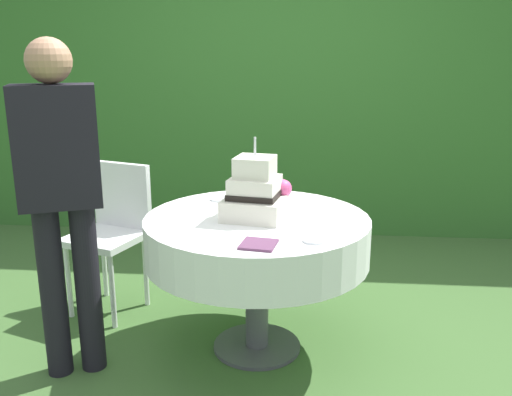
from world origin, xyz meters
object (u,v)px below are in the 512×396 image
serving_plate_near (314,240)px  serving_plate_far (220,199)px  wedding_cake (256,193)px  serving_plate_left (262,196)px  garden_chair (113,223)px  standing_person (61,189)px  napkin_stack (259,244)px  cake_table (257,239)px

serving_plate_near → serving_plate_far: same height
wedding_cake → serving_plate_left: size_ratio=2.86×
garden_chair → standing_person: (0.03, -0.71, 0.39)m
serving_plate_far → napkin_stack: bearing=-69.1°
cake_table → napkin_stack: bearing=-84.1°
wedding_cake → napkin_stack: (0.05, -0.41, -0.12)m
serving_plate_far → garden_chair: 0.71m
wedding_cake → napkin_stack: 0.43m
garden_chair → serving_plate_near: bearing=-32.9°
wedding_cake → napkin_stack: wedding_cake is taller
napkin_stack → serving_plate_far: bearing=110.9°
napkin_stack → standing_person: standing_person is taller
garden_chair → napkin_stack: bearing=-41.6°
wedding_cake → serving_plate_far: bearing=126.6°
cake_table → serving_plate_left: serving_plate_left is taller
napkin_stack → cake_table: bearing=95.9°
serving_plate_far → standing_person: size_ratio=0.07×
standing_person → serving_plate_left: bearing=38.1°
garden_chair → standing_person: standing_person is taller
serving_plate_near → serving_plate_left: (-0.29, 0.74, 0.00)m
napkin_stack → garden_chair: (-0.95, 0.84, -0.20)m
wedding_cake → garden_chair: wedding_cake is taller
serving_plate_near → garden_chair: size_ratio=0.12×
serving_plate_far → napkin_stack: (0.28, -0.72, -0.00)m
serving_plate_near → standing_person: size_ratio=0.06×
serving_plate_far → napkin_stack: same height
serving_plate_near → garden_chair: 1.43m
cake_table → garden_chair: bearing=154.8°
garden_chair → cake_table: bearing=-25.2°
serving_plate_left → garden_chair: garden_chair is taller
serving_plate_near → garden_chair: (-1.19, 0.77, -0.20)m
serving_plate_left → napkin_stack: (0.05, -0.81, -0.00)m
standing_person → napkin_stack: bearing=-8.1°
serving_plate_far → garden_chair: size_ratio=0.13×
serving_plate_left → serving_plate_far: bearing=-157.5°
cake_table → garden_chair: size_ratio=1.28×
garden_chair → wedding_cake: bearing=-25.5°
serving_plate_left → garden_chair: size_ratio=0.16×
wedding_cake → serving_plate_near: bearing=-49.8°
napkin_stack → serving_plate_left: bearing=93.3°
serving_plate_near → serving_plate_left: same height
cake_table → serving_plate_far: (-0.23, 0.30, 0.12)m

